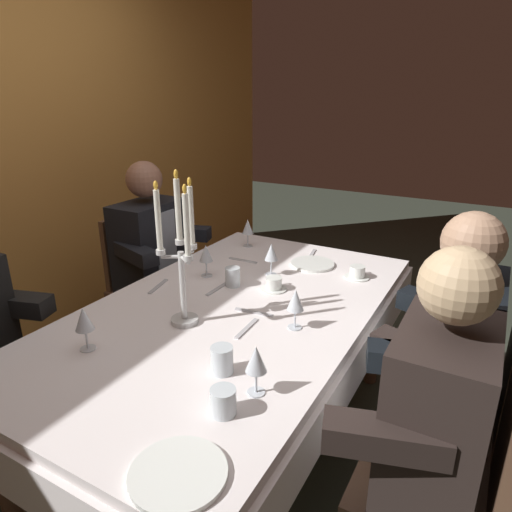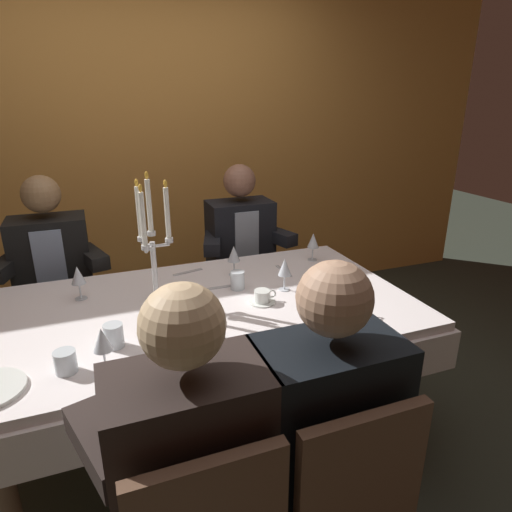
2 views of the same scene
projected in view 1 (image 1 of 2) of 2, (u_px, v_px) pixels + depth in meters
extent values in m
plane|color=#30362B|center=(234.00, 444.00, 2.19)|extent=(12.00, 12.00, 0.00)
cube|color=white|center=(231.00, 311.00, 1.94)|extent=(1.90, 1.10, 0.04)
cube|color=white|center=(232.00, 334.00, 1.98)|extent=(1.94, 1.14, 0.18)
cylinder|color=brown|center=(375.00, 328.00, 2.55)|extent=(0.07, 0.07, 0.70)
cylinder|color=brown|center=(4.00, 472.00, 1.59)|extent=(0.07, 0.07, 0.70)
cylinder|color=brown|center=(244.00, 297.00, 2.95)|extent=(0.07, 0.07, 0.70)
cylinder|color=silver|center=(185.00, 320.00, 1.81)|extent=(0.11, 0.11, 0.02)
cylinder|color=silver|center=(183.00, 286.00, 1.75)|extent=(0.02, 0.02, 0.28)
cylinder|color=silver|center=(180.00, 242.00, 1.69)|extent=(0.04, 0.04, 0.02)
cylinder|color=white|center=(178.00, 210.00, 1.65)|extent=(0.02, 0.02, 0.23)
ellipsoid|color=yellow|center=(176.00, 174.00, 1.61)|extent=(0.02, 0.02, 0.03)
cylinder|color=silver|center=(187.00, 254.00, 1.74)|extent=(0.08, 0.01, 0.01)
cylinder|color=silver|center=(193.00, 246.00, 1.77)|extent=(0.04, 0.04, 0.02)
cylinder|color=white|center=(191.00, 216.00, 1.73)|extent=(0.02, 0.02, 0.23)
ellipsoid|color=yellow|center=(189.00, 182.00, 1.68)|extent=(0.02, 0.02, 0.03)
cylinder|color=silver|center=(171.00, 257.00, 1.71)|extent=(0.05, 0.07, 0.01)
cylinder|color=silver|center=(161.00, 252.00, 1.70)|extent=(0.04, 0.04, 0.02)
cylinder|color=white|center=(158.00, 220.00, 1.66)|extent=(0.02, 0.02, 0.23)
ellipsoid|color=yellow|center=(156.00, 185.00, 1.62)|extent=(0.02, 0.02, 0.03)
cylinder|color=silver|center=(185.00, 260.00, 1.68)|extent=(0.05, 0.07, 0.01)
cylinder|color=silver|center=(188.00, 258.00, 1.65)|extent=(0.04, 0.04, 0.02)
cylinder|color=white|center=(187.00, 225.00, 1.60)|extent=(0.02, 0.02, 0.23)
ellipsoid|color=yellow|center=(185.00, 189.00, 1.56)|extent=(0.02, 0.02, 0.03)
cylinder|color=white|center=(178.00, 473.00, 1.08)|extent=(0.24, 0.24, 0.01)
cylinder|color=white|center=(312.00, 264.00, 2.40)|extent=(0.23, 0.23, 0.01)
cylinder|color=silver|center=(207.00, 275.00, 2.27)|extent=(0.06, 0.06, 0.00)
cylinder|color=silver|center=(206.00, 268.00, 2.25)|extent=(0.01, 0.01, 0.07)
cone|color=silver|center=(206.00, 253.00, 2.22)|extent=(0.07, 0.07, 0.08)
cylinder|color=#E0D172|center=(206.00, 258.00, 2.23)|extent=(0.04, 0.04, 0.03)
cylinder|color=silver|center=(295.00, 327.00, 1.77)|extent=(0.06, 0.06, 0.00)
cylinder|color=silver|center=(295.00, 318.00, 1.75)|extent=(0.01, 0.01, 0.07)
cone|color=silver|center=(296.00, 300.00, 1.73)|extent=(0.07, 0.07, 0.08)
cylinder|color=silver|center=(271.00, 274.00, 2.28)|extent=(0.06, 0.06, 0.00)
cylinder|color=silver|center=(271.00, 267.00, 2.27)|extent=(0.01, 0.01, 0.07)
cone|color=silver|center=(271.00, 252.00, 2.24)|extent=(0.07, 0.07, 0.08)
cylinder|color=#E0D172|center=(271.00, 257.00, 2.25)|extent=(0.04, 0.04, 0.03)
cylinder|color=silver|center=(88.00, 348.00, 1.62)|extent=(0.06, 0.06, 0.00)
cylinder|color=silver|center=(87.00, 339.00, 1.61)|extent=(0.01, 0.01, 0.07)
cone|color=silver|center=(84.00, 319.00, 1.58)|extent=(0.07, 0.07, 0.08)
cylinder|color=maroon|center=(85.00, 325.00, 1.59)|extent=(0.04, 0.04, 0.03)
cylinder|color=silver|center=(256.00, 392.00, 1.39)|extent=(0.06, 0.06, 0.00)
cylinder|color=silver|center=(256.00, 381.00, 1.37)|extent=(0.01, 0.01, 0.07)
cone|color=silver|center=(256.00, 359.00, 1.34)|extent=(0.07, 0.07, 0.08)
cylinder|color=#E0D172|center=(256.00, 366.00, 1.35)|extent=(0.04, 0.04, 0.03)
cylinder|color=silver|center=(248.00, 246.00, 2.70)|extent=(0.06, 0.06, 0.00)
cylinder|color=silver|center=(248.00, 239.00, 2.69)|extent=(0.01, 0.01, 0.07)
cone|color=silver|center=(248.00, 227.00, 2.66)|extent=(0.07, 0.07, 0.08)
cylinder|color=silver|center=(223.00, 401.00, 1.28)|extent=(0.08, 0.08, 0.08)
cylinder|color=silver|center=(233.00, 277.00, 2.13)|extent=(0.07, 0.07, 0.09)
cylinder|color=silver|center=(222.00, 360.00, 1.47)|extent=(0.07, 0.07, 0.09)
cylinder|color=white|center=(274.00, 289.00, 2.11)|extent=(0.12, 0.12, 0.01)
cylinder|color=white|center=(274.00, 283.00, 2.10)|extent=(0.08, 0.08, 0.05)
torus|color=white|center=(279.00, 279.00, 2.14)|extent=(0.04, 0.01, 0.04)
cylinder|color=white|center=(357.00, 277.00, 2.24)|extent=(0.12, 0.12, 0.01)
cylinder|color=white|center=(357.00, 271.00, 2.23)|extent=(0.08, 0.08, 0.05)
torus|color=white|center=(360.00, 268.00, 2.27)|extent=(0.04, 0.01, 0.04)
cube|color=#B7B7BC|center=(253.00, 313.00, 1.88)|extent=(0.04, 0.17, 0.01)
cube|color=#B7B7BC|center=(247.00, 328.00, 1.76)|extent=(0.17, 0.03, 0.01)
cube|color=#B7B7BC|center=(218.00, 289.00, 2.11)|extent=(0.17, 0.02, 0.01)
cube|color=#B7B7BC|center=(312.00, 254.00, 2.56)|extent=(0.17, 0.05, 0.01)
cube|color=#B7B7BC|center=(158.00, 286.00, 2.14)|extent=(0.17, 0.06, 0.01)
cube|color=#B7B7BC|center=(243.00, 260.00, 2.46)|extent=(0.02, 0.17, 0.01)
cylinder|color=brown|center=(40.00, 424.00, 2.02)|extent=(0.04, 0.04, 0.42)
cube|color=black|center=(14.00, 304.00, 1.90)|extent=(0.19, 0.34, 0.08)
cylinder|color=brown|center=(376.00, 482.00, 1.72)|extent=(0.04, 0.04, 0.42)
cube|color=brown|center=(425.00, 489.00, 1.41)|extent=(0.42, 0.42, 0.04)
cube|color=brown|center=(508.00, 451.00, 1.24)|extent=(0.38, 0.04, 0.44)
cube|color=#2A211E|center=(437.00, 413.00, 1.31)|extent=(0.42, 0.26, 0.54)
cube|color=white|center=(391.00, 390.00, 1.36)|extent=(0.16, 0.01, 0.40)
sphere|color=#D0AF82|center=(459.00, 285.00, 1.17)|extent=(0.21, 0.21, 0.21)
cube|color=#2A211E|center=(418.00, 356.00, 1.53)|extent=(0.19, 0.34, 0.08)
cube|color=#2A211E|center=(385.00, 438.00, 1.16)|extent=(0.19, 0.34, 0.08)
cylinder|color=brown|center=(400.00, 418.00, 2.06)|extent=(0.04, 0.04, 0.42)
cylinder|color=brown|center=(380.00, 473.00, 1.76)|extent=(0.04, 0.04, 0.42)
cylinder|color=brown|center=(488.00, 446.00, 1.89)|extent=(0.04, 0.04, 0.42)
cylinder|color=brown|center=(481.00, 512.00, 1.60)|extent=(0.04, 0.04, 0.42)
cube|color=brown|center=(444.00, 413.00, 1.75)|extent=(0.42, 0.42, 0.04)
cube|color=brown|center=(511.00, 374.00, 1.58)|extent=(0.38, 0.04, 0.44)
cube|color=black|center=(455.00, 347.00, 1.65)|extent=(0.42, 0.26, 0.54)
cube|color=white|center=(418.00, 331.00, 1.70)|extent=(0.16, 0.01, 0.40)
sphere|color=tan|center=(473.00, 242.00, 1.51)|extent=(0.21, 0.21, 0.21)
cube|color=black|center=(437.00, 308.00, 1.86)|extent=(0.19, 0.34, 0.08)
cube|color=black|center=(416.00, 360.00, 1.50)|extent=(0.19, 0.34, 0.08)
cylinder|color=brown|center=(159.00, 342.00, 2.68)|extent=(0.04, 0.04, 0.42)
cylinder|color=brown|center=(196.00, 317.00, 2.98)|extent=(0.04, 0.04, 0.42)
cylinder|color=brown|center=(115.00, 328.00, 2.85)|extent=(0.04, 0.04, 0.42)
cylinder|color=brown|center=(154.00, 305.00, 3.14)|extent=(0.04, 0.04, 0.42)
cube|color=brown|center=(154.00, 290.00, 2.83)|extent=(0.42, 0.42, 0.04)
cube|color=brown|center=(127.00, 249.00, 2.84)|extent=(0.38, 0.04, 0.44)
cube|color=black|center=(150.00, 246.00, 2.73)|extent=(0.42, 0.26, 0.54)
cube|color=#909DAD|center=(167.00, 245.00, 2.66)|extent=(0.16, 0.01, 0.40)
sphere|color=#94634D|center=(144.00, 179.00, 2.59)|extent=(0.21, 0.21, 0.21)
cube|color=black|center=(136.00, 253.00, 2.49)|extent=(0.19, 0.34, 0.08)
cube|color=black|center=(185.00, 233.00, 2.85)|extent=(0.19, 0.34, 0.08)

